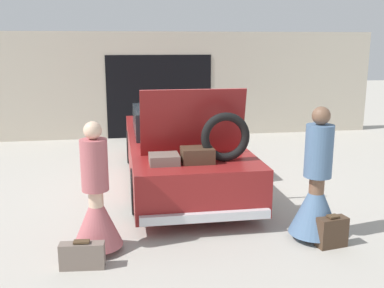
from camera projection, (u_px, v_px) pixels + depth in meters
ground_plane at (180, 181)px, 8.36m from camera, size 40.00×40.00×0.00m
garage_wall_back at (159, 86)px, 12.03m from camera, size 12.00×0.14×2.80m
car at (180, 149)px, 8.23m from camera, size 1.89×4.96×1.87m
person_left at (96, 207)px, 5.46m from camera, size 0.62×0.62×1.63m
person_right at (316, 193)px, 5.80m from camera, size 0.67×0.67×1.76m
suitcase_beside_left_person at (82, 255)px, 5.12m from camera, size 0.52×0.19×0.34m
suitcase_beside_right_person at (332, 232)px, 5.66m from camera, size 0.41×0.24×0.42m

